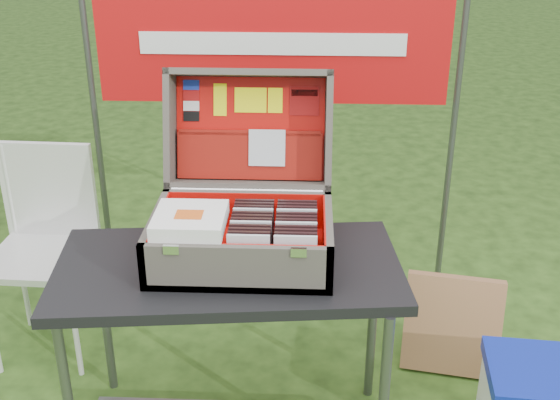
{
  "coord_description": "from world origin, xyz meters",
  "views": [
    {
      "loc": [
        0.17,
        -2.06,
        1.98
      ],
      "look_at": [
        0.08,
        0.1,
        0.98
      ],
      "focal_mm": 45.0,
      "sensor_mm": 36.0,
      "label": 1
    }
  ],
  "objects_px": {
    "chair": "(41,260)",
    "cardboard_box": "(452,325)",
    "suitcase": "(242,178)",
    "table": "(231,352)"
  },
  "relations": [
    {
      "from": "table",
      "to": "suitcase",
      "type": "bearing_deg",
      "value": 57.74
    },
    {
      "from": "chair",
      "to": "cardboard_box",
      "type": "relative_size",
      "value": 2.15
    },
    {
      "from": "table",
      "to": "chair",
      "type": "height_order",
      "value": "chair"
    },
    {
      "from": "chair",
      "to": "cardboard_box",
      "type": "xyz_separation_m",
      "value": [
        1.79,
        -0.05,
        -0.25
      ]
    },
    {
      "from": "suitcase",
      "to": "chair",
      "type": "distance_m",
      "value": 1.16
    },
    {
      "from": "table",
      "to": "cardboard_box",
      "type": "distance_m",
      "value": 1.02
    },
    {
      "from": "cardboard_box",
      "to": "table",
      "type": "bearing_deg",
      "value": -143.48
    },
    {
      "from": "suitcase",
      "to": "chair",
      "type": "height_order",
      "value": "suitcase"
    },
    {
      "from": "table",
      "to": "chair",
      "type": "relative_size",
      "value": 1.29
    },
    {
      "from": "suitcase",
      "to": "chair",
      "type": "xyz_separation_m",
      "value": [
        -0.93,
        0.4,
        -0.57
      ]
    }
  ]
}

